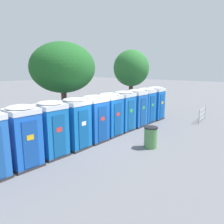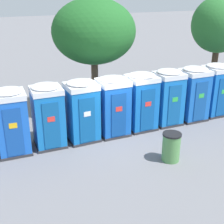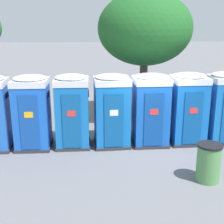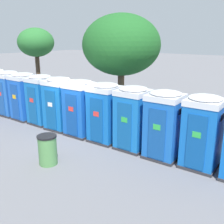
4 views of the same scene
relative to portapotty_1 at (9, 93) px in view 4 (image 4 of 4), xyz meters
name	(u,v)px [view 4 (image 4 of 4)]	position (x,y,z in m)	size (l,w,h in m)	color
ground_plane	(81,134)	(5.45, 0.02, -1.28)	(120.00, 120.00, 0.00)	slate
portapotty_1	(9,93)	(0.00, 0.00, 0.00)	(1.24, 1.25, 2.54)	#2D2D33
portapotty_2	(24,96)	(1.36, 0.02, 0.00)	(1.20, 1.22, 2.54)	#2D2D33
portapotty_3	(41,99)	(2.73, 0.07, 0.00)	(1.17, 1.21, 2.54)	#2D2D33
portapotty_4	(59,103)	(4.09, 0.05, 0.00)	(1.29, 1.26, 2.54)	#2D2D33
portapotty_5	(80,108)	(5.45, 0.06, 0.00)	(1.25, 1.22, 2.54)	#2D2D33
portapotty_6	(105,112)	(6.81, 0.12, 0.00)	(1.23, 1.22, 2.54)	#2D2D33
portapotty_7	(133,118)	(8.18, 0.16, 0.00)	(1.19, 1.21, 2.54)	#2D2D33
portapotty_8	(164,125)	(9.54, 0.13, 0.00)	(1.24, 1.21, 2.54)	#2D2D33
portapotty_9	(202,132)	(10.90, 0.23, 0.00)	(1.20, 1.21, 2.54)	#2D2D33
street_tree_0	(121,45)	(5.68, 2.96, 2.67)	(3.94, 3.94, 5.50)	brown
street_tree_2	(36,43)	(-1.47, 3.28, 2.66)	(2.41, 2.41, 4.96)	#4C3826
trash_can	(48,150)	(6.53, -2.79, -0.74)	(0.68, 0.68, 1.07)	#518C4C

